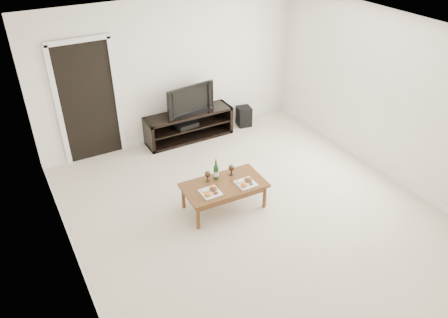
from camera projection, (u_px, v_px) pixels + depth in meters
floor at (252, 212)px, 6.46m from camera, size 5.50×5.50×0.00m
back_wall at (172, 71)px, 7.83m from camera, size 5.00×0.04×2.60m
ceiling at (260, 36)px, 5.08m from camera, size 5.00×5.50×0.04m
doorway at (88, 103)px, 7.30m from camera, size 0.90×0.02×2.05m
media_console at (189, 126)px, 8.23m from camera, size 1.67×0.45×0.55m
television at (188, 98)px, 7.94m from camera, size 0.98×0.27×0.56m
av_receiver at (186, 124)px, 8.17m from camera, size 0.43×0.34×0.08m
subwoofer at (244, 116)px, 8.74m from camera, size 0.31×0.31×0.40m
coffee_table at (224, 196)px, 6.46m from camera, size 1.23×0.70×0.42m
plate_left at (210, 191)px, 6.14m from camera, size 0.27×0.27×0.07m
plate_right at (246, 182)px, 6.33m from camera, size 0.27×0.27×0.07m
wine_bottle at (216, 168)px, 6.38m from camera, size 0.07×0.07×0.35m
goblet_left at (208, 176)px, 6.37m from camera, size 0.09×0.09×0.17m
goblet_right at (231, 170)px, 6.52m from camera, size 0.09×0.09×0.17m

